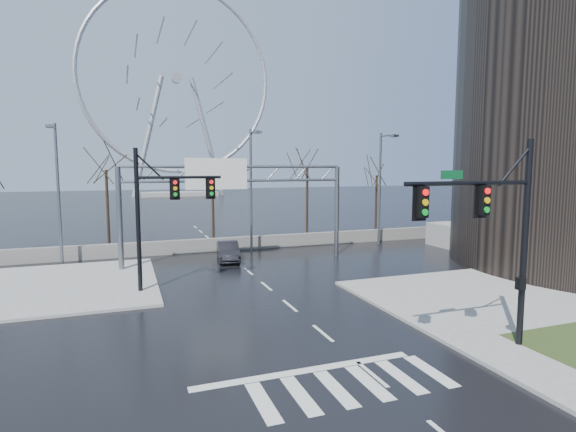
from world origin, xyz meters
name	(u,v)px	position (x,y,z in m)	size (l,w,h in m)	color
ground	(323,333)	(0.00, 0.00, 0.00)	(260.00, 260.00, 0.00)	black
sidewalk_right_ext	(477,296)	(10.00, 2.00, 0.07)	(12.00, 10.00, 0.15)	gray
sidewalk_far	(67,285)	(-11.00, 12.00, 0.07)	(10.00, 12.00, 0.15)	gray
barrier_wall	(224,244)	(0.00, 20.00, 0.55)	(52.00, 0.50, 1.10)	slate
signal_mast_near	(498,225)	(5.14, -4.04, 4.87)	(5.52, 0.41, 8.00)	black
signal_mast_far	(159,206)	(-5.87, 8.96, 4.83)	(4.72, 0.41, 8.00)	black
sign_gantry	(232,192)	(-0.38, 14.96, 5.18)	(16.36, 0.40, 7.60)	slate
streetlight_left	(57,183)	(-12.00, 18.16, 5.89)	(0.50, 2.55, 10.00)	slate
streetlight_mid	(252,181)	(2.00, 18.16, 5.89)	(0.50, 2.55, 10.00)	slate
streetlight_right	(382,179)	(14.00, 18.16, 5.89)	(0.50, 2.55, 10.00)	slate
tree_left	(106,179)	(-9.00, 23.50, 5.98)	(3.75, 3.75, 7.50)	black
tree_center	(213,187)	(0.00, 24.50, 5.17)	(3.25, 3.25, 6.50)	black
tree_right	(307,175)	(9.00, 23.50, 6.22)	(3.90, 3.90, 7.80)	black
tree_far_right	(377,182)	(17.00, 24.00, 5.41)	(3.40, 3.40, 6.80)	black
ferris_wheel	(177,86)	(5.00, 95.00, 26.13)	(45.00, 6.00, 50.91)	gray
car	(228,251)	(-0.51, 15.95, 0.71)	(1.50, 4.30, 1.42)	black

